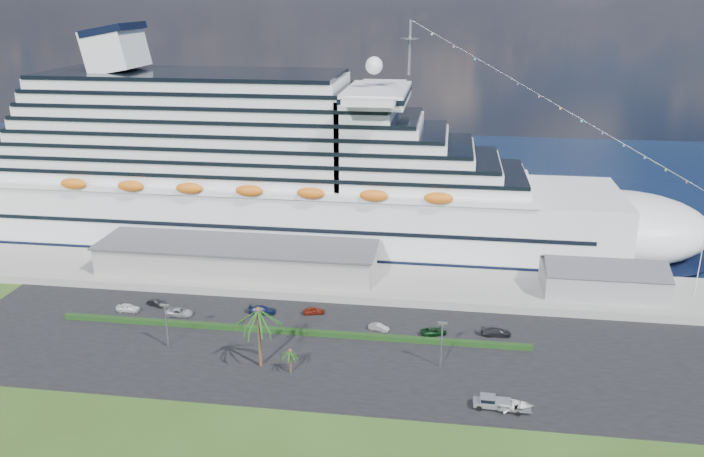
% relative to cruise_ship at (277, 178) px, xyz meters
% --- Properties ---
extents(ground, '(420.00, 420.00, 0.00)m').
position_rel_cruise_ship_xyz_m(ground, '(21.53, -64.00, -16.69)').
color(ground, '#2D4517').
rests_on(ground, ground).
extents(asphalt_lot, '(140.00, 38.00, 0.12)m').
position_rel_cruise_ship_xyz_m(asphalt_lot, '(21.53, -53.00, -16.63)').
color(asphalt_lot, black).
rests_on(asphalt_lot, ground).
extents(wharf, '(240.00, 20.00, 1.80)m').
position_rel_cruise_ship_xyz_m(wharf, '(21.53, -24.00, -15.79)').
color(wharf, gray).
rests_on(wharf, ground).
extents(water, '(420.00, 160.00, 0.02)m').
position_rel_cruise_ship_xyz_m(water, '(21.53, 66.00, -16.68)').
color(water, black).
rests_on(water, ground).
extents(cruise_ship, '(191.00, 38.00, 54.00)m').
position_rel_cruise_ship_xyz_m(cruise_ship, '(0.00, 0.00, 0.00)').
color(cruise_ship, silver).
rests_on(cruise_ship, ground).
extents(terminal_building, '(61.00, 15.00, 6.30)m').
position_rel_cruise_ship_xyz_m(terminal_building, '(-3.47, -24.00, -11.68)').
color(terminal_building, gray).
rests_on(terminal_building, wharf).
extents(port_shed, '(24.00, 12.31, 7.37)m').
position_rel_cruise_ship_xyz_m(port_shed, '(73.53, -24.00, -12.30)').
color(port_shed, gray).
rests_on(port_shed, wharf).
extents(flagpole, '(1.08, 0.16, 12.00)m').
position_rel_cruise_ship_xyz_m(flagpole, '(91.57, -24.00, -8.43)').
color(flagpole, silver).
rests_on(flagpole, wharf).
extents(hedge, '(88.00, 1.10, 0.90)m').
position_rel_cruise_ship_xyz_m(hedge, '(13.53, -48.00, -16.12)').
color(hedge, black).
rests_on(hedge, asphalt_lot).
extents(lamp_post_left, '(1.60, 0.35, 8.27)m').
position_rel_cruise_ship_xyz_m(lamp_post_left, '(-6.47, -56.00, -11.35)').
color(lamp_post_left, gray).
rests_on(lamp_post_left, asphalt_lot).
extents(lamp_post_right, '(1.60, 0.35, 8.27)m').
position_rel_cruise_ship_xyz_m(lamp_post_right, '(41.53, -56.00, -11.35)').
color(lamp_post_right, gray).
rests_on(lamp_post_right, asphalt_lot).
extents(palm_tall, '(8.82, 8.82, 11.13)m').
position_rel_cruise_ship_xyz_m(palm_tall, '(11.53, -60.00, -7.49)').
color(palm_tall, '#47301E').
rests_on(palm_tall, ground).
extents(palm_short, '(3.53, 3.53, 4.56)m').
position_rel_cruise_ship_xyz_m(palm_short, '(17.03, -61.50, -13.03)').
color(palm_short, '#47301E').
rests_on(palm_short, ground).
extents(parked_car_0, '(4.66, 1.96, 1.57)m').
position_rel_cruise_ship_xyz_m(parked_car_0, '(-19.91, -43.51, -15.79)').
color(parked_car_0, white).
rests_on(parked_car_0, asphalt_lot).
extents(parked_car_1, '(4.17, 2.58, 1.30)m').
position_rel_cruise_ship_xyz_m(parked_car_1, '(-15.44, -40.34, -15.93)').
color(parked_car_1, black).
rests_on(parked_car_1, asphalt_lot).
extents(parked_car_2, '(5.35, 2.59, 1.47)m').
position_rel_cruise_ship_xyz_m(parked_car_2, '(-9.14, -43.90, -15.84)').
color(parked_car_2, '#A4A7AD').
rests_on(parked_car_2, asphalt_lot).
extents(parked_car_3, '(5.45, 2.56, 1.54)m').
position_rel_cruise_ship_xyz_m(parked_car_3, '(6.51, -40.54, -15.81)').
color(parked_car_3, '#111B3E').
rests_on(parked_car_3, asphalt_lot).
extents(parked_car_4, '(4.49, 2.84, 1.42)m').
position_rel_cruise_ship_xyz_m(parked_car_4, '(16.54, -39.36, -15.86)').
color(parked_car_4, maroon).
rests_on(parked_car_4, asphalt_lot).
extents(parked_car_5, '(4.06, 2.45, 1.26)m').
position_rel_cruise_ship_xyz_m(parked_car_5, '(29.87, -44.46, -15.94)').
color(parked_car_5, '#96989D').
rests_on(parked_car_5, asphalt_lot).
extents(parked_car_6, '(5.29, 3.82, 1.34)m').
position_rel_cruise_ship_xyz_m(parked_car_6, '(40.07, -44.73, -15.91)').
color(parked_car_6, black).
rests_on(parked_car_6, asphalt_lot).
extents(parked_car_7, '(5.57, 2.62, 1.57)m').
position_rel_cruise_ship_xyz_m(parked_car_7, '(51.36, -43.41, -15.79)').
color(parked_car_7, '#222228').
rests_on(parked_car_7, asphalt_lot).
extents(pickup_truck, '(5.71, 2.29, 2.00)m').
position_rel_cruise_ship_xyz_m(pickup_truck, '(49.39, -67.21, -15.48)').
color(pickup_truck, black).
rests_on(pickup_truck, asphalt_lot).
extents(boat_trailer, '(6.15, 3.91, 1.78)m').
position_rel_cruise_ship_xyz_m(boat_trailer, '(52.82, -67.80, -15.40)').
color(boat_trailer, gray).
rests_on(boat_trailer, asphalt_lot).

